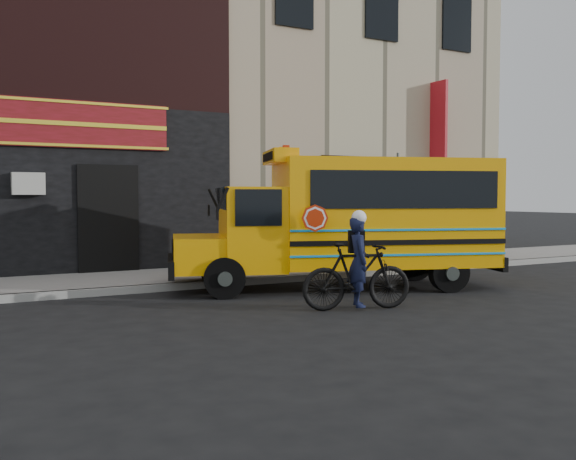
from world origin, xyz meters
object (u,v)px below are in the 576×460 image
(sign_pole, at_px, (398,206))
(bicycle, at_px, (357,276))
(school_bus, at_px, (353,218))
(cyclist, at_px, (359,264))

(sign_pole, bearing_deg, bicycle, -135.06)
(bicycle, bearing_deg, sign_pole, -29.56)
(school_bus, relative_size, sign_pole, 2.32)
(bicycle, height_order, cyclist, cyclist)
(cyclist, bearing_deg, bicycle, 147.19)
(school_bus, height_order, sign_pole, sign_pole)
(sign_pole, xyz_separation_m, cyclist, (-4.23, -4.24, -0.93))
(sign_pole, bearing_deg, cyclist, -134.91)
(sign_pole, height_order, cyclist, sign_pole)
(school_bus, distance_m, cyclist, 2.69)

